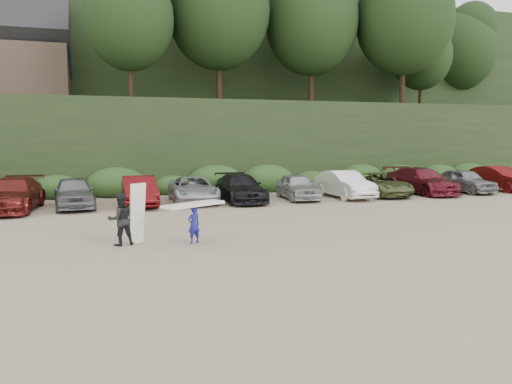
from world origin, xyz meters
name	(u,v)px	position (x,y,z in m)	size (l,w,h in m)	color
ground	(281,237)	(0.00, 0.00, 0.00)	(120.00, 120.00, 0.00)	tan
hillside_backdrop	(155,61)	(-0.26, 35.93, 11.22)	(90.00, 41.50, 28.00)	black
parked_cars	(206,189)	(-0.68, 9.87, 0.78)	(39.99, 6.19, 1.65)	#A0A0A4
child_surfer	(194,216)	(-3.21, -0.14, 0.93)	(2.31, 1.66, 1.37)	navy
adult_surfer	(122,219)	(-5.53, 0.27, 0.88)	(1.35, 0.83, 2.05)	black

